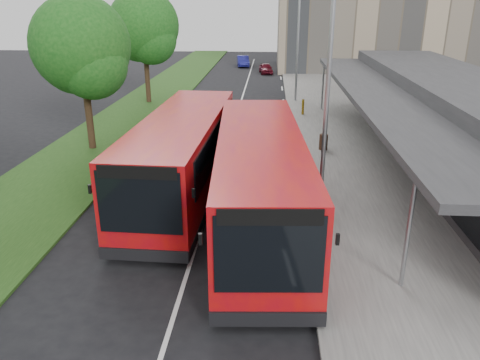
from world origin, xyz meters
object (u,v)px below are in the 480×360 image
object	(u,v)px
lamp_post_far	(297,39)
bollard	(303,107)
car_far	(243,61)
litter_bin	(323,142)
bus_main	(260,180)
car_near	(266,68)
tree_mid	(82,52)
bus_second	(183,156)
lamp_post_near	(326,83)
tree_far	(144,31)

from	to	relation	value
lamp_post_far	bollard	xyz separation A→B (m)	(0.35, -4.79, -4.05)
car_far	bollard	bearing A→B (deg)	-85.03
litter_bin	bus_main	bearing A→B (deg)	-109.55
bus_main	car_near	bearing A→B (deg)	86.89
tree_mid	lamp_post_far	distance (m)	17.07
bollard	bus_second	bearing A→B (deg)	-111.74
lamp_post_near	bus_second	xyz separation A→B (m)	(-5.22, 1.25, -3.08)
bus_second	lamp_post_near	bearing A→B (deg)	-11.46
bollard	bus_main	bearing A→B (deg)	-98.57
lamp_post_near	bollard	bearing A→B (deg)	88.67
litter_bin	car_far	bearing A→B (deg)	100.38
tree_far	tree_mid	bearing A→B (deg)	-90.00
bollard	tree_far	bearing A→B (deg)	161.51
lamp_post_far	bollard	size ratio (longest dim) A/B	7.80
lamp_post_near	car_near	size ratio (longest dim) A/B	2.51
lamp_post_near	car_far	size ratio (longest dim) A/B	2.13
litter_bin	car_far	distance (m)	33.98
lamp_post_near	bus_second	bearing A→B (deg)	166.56
tree_far	lamp_post_near	xyz separation A→B (m)	(11.13, -19.05, -0.58)
tree_mid	lamp_post_near	size ratio (longest dim) A/B	0.96
bollard	car_far	xyz separation A→B (m)	(-5.55, 25.52, -0.04)
tree_mid	tree_far	distance (m)	12.00
lamp_post_far	car_near	world-z (taller)	lamp_post_far
tree_far	lamp_post_far	size ratio (longest dim) A/B	1.03
bus_main	bus_second	xyz separation A→B (m)	(-3.08, 2.58, -0.04)
bus_second	car_far	world-z (taller)	bus_second
bus_main	car_far	world-z (taller)	bus_main
lamp_post_far	litter_bin	xyz separation A→B (m)	(0.93, -12.70, -4.17)
tree_far	litter_bin	size ratio (longest dim) A/B	10.38
lamp_post_near	bollard	distance (m)	15.75
bus_main	lamp_post_near	bearing A→B (deg)	28.47
tree_far	car_near	xyz separation A→B (m)	(8.73, 16.09, -4.75)
lamp_post_near	lamp_post_far	distance (m)	20.00
tree_mid	bus_second	bearing A→B (deg)	-44.48
lamp_post_near	bus_second	world-z (taller)	lamp_post_near
lamp_post_near	car_near	xyz separation A→B (m)	(-2.40, 35.14, -4.17)
bus_main	car_near	size ratio (longest dim) A/B	3.65
litter_bin	car_near	xyz separation A→B (m)	(-3.33, 27.84, -0.00)
bollard	car_near	distance (m)	20.12
lamp_post_far	bus_main	xyz separation A→B (m)	(-2.14, -21.34, -3.05)
tree_far	lamp_post_far	xyz separation A→B (m)	(11.13, 0.95, -0.58)
lamp_post_near	bus_main	xyz separation A→B (m)	(-2.14, -1.34, -3.05)
tree_mid	bollard	distance (m)	14.73
bus_main	lamp_post_far	bearing A→B (deg)	80.76
tree_mid	car_near	world-z (taller)	tree_mid
litter_bin	tree_far	bearing A→B (deg)	135.74
lamp_post_near	bus_main	world-z (taller)	lamp_post_near
tree_mid	bollard	xyz separation A→B (m)	(11.48, 8.16, -4.31)
tree_far	car_near	world-z (taller)	tree_far
bus_main	bus_second	bearing A→B (deg)	136.48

